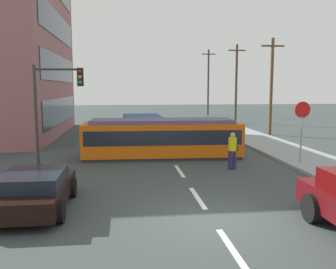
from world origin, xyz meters
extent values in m
plane|color=#363F3F|center=(0.00, 10.00, 0.00)|extent=(120.00, 120.00, 0.00)
cube|color=gray|center=(6.80, 6.00, 0.07)|extent=(3.20, 36.00, 0.14)
cube|color=silver|center=(0.00, -2.00, 0.01)|extent=(0.16, 2.40, 0.01)
cube|color=silver|center=(0.00, 2.00, 0.01)|extent=(0.16, 2.40, 0.01)
cube|color=silver|center=(0.00, 6.00, 0.01)|extent=(0.16, 2.40, 0.01)
cube|color=silver|center=(0.00, 15.39, 0.01)|extent=(0.16, 2.40, 0.01)
cube|color=silver|center=(0.00, 21.39, 0.01)|extent=(0.16, 2.40, 0.01)
cube|color=#2D3847|center=(-7.26, 19.63, 1.92)|extent=(0.06, 13.41, 1.92)
cube|color=#2D3847|center=(-7.26, 19.63, 5.12)|extent=(0.06, 13.41, 1.92)
cube|color=#2D3847|center=(-7.26, 19.63, 8.32)|extent=(0.06, 13.41, 1.92)
cube|color=#DD5A0E|center=(-0.42, 9.39, 0.98)|extent=(8.27, 2.75, 1.67)
cube|color=#2D2D2D|center=(-0.42, 9.39, 0.07)|extent=(8.10, 2.62, 0.15)
cube|color=#534A69|center=(-0.42, 9.39, 1.92)|extent=(7.44, 2.35, 0.20)
cube|color=#1E232D|center=(-0.42, 9.39, 1.18)|extent=(7.95, 2.78, 0.73)
cube|color=navy|center=(-1.12, 14.86, 1.03)|extent=(2.66, 5.78, 1.45)
cube|color=black|center=(-1.04, 12.05, 1.24)|extent=(2.25, 0.18, 0.87)
cube|color=black|center=(-1.12, 14.86, 1.29)|extent=(2.68, 4.93, 0.58)
cylinder|color=black|center=(-1.07, 13.03, 0.45)|extent=(2.57, 0.97, 0.90)
cylinder|color=black|center=(-1.18, 16.69, 0.45)|extent=(2.57, 0.97, 0.90)
cylinder|color=navy|center=(2.31, 6.09, 0.42)|extent=(0.16, 0.16, 0.85)
cylinder|color=navy|center=(2.51, 6.09, 0.42)|extent=(0.16, 0.16, 0.85)
cylinder|color=yellow|center=(2.41, 6.09, 1.15)|extent=(0.36, 0.36, 0.60)
sphere|color=tan|center=(2.41, 6.09, 1.56)|extent=(0.22, 0.22, 0.22)
cube|color=#64380D|center=(2.63, 6.14, 0.95)|extent=(0.14, 0.22, 0.24)
cylinder|color=black|center=(2.65, -0.56, 0.40)|extent=(0.30, 0.81, 0.80)
cube|color=black|center=(-5.09, 1.42, 0.52)|extent=(1.87, 4.05, 0.55)
cube|color=black|center=(-5.09, 1.27, 0.99)|extent=(1.71, 2.23, 0.40)
cylinder|color=black|center=(-6.01, 2.63, 0.32)|extent=(0.22, 0.64, 0.64)
cylinder|color=black|center=(-4.15, 2.63, 0.32)|extent=(0.22, 0.64, 0.64)
cylinder|color=black|center=(-4.16, 0.20, 0.32)|extent=(0.22, 0.64, 0.64)
cylinder|color=gray|center=(5.88, 6.54, 1.24)|extent=(0.07, 0.07, 2.20)
cylinder|color=red|center=(5.88, 6.54, 2.64)|extent=(0.76, 0.04, 0.76)
cylinder|color=#333333|center=(-6.44, 7.88, 2.35)|extent=(0.14, 0.14, 4.70)
cylinder|color=#333333|center=(-5.42, 7.88, 4.50)|extent=(2.06, 0.10, 0.10)
cube|color=black|center=(-4.39, 7.88, 4.15)|extent=(0.28, 0.24, 0.84)
sphere|color=red|center=(-4.39, 7.75, 4.40)|extent=(0.16, 0.16, 0.16)
sphere|color=gold|center=(-4.39, 7.75, 4.15)|extent=(0.16, 0.16, 0.16)
sphere|color=green|center=(-4.39, 7.75, 3.90)|extent=(0.16, 0.16, 0.16)
cylinder|color=brown|center=(8.87, 17.50, 3.70)|extent=(0.24, 0.24, 7.40)
cube|color=brown|center=(8.87, 17.50, 6.80)|extent=(1.80, 0.12, 0.12)
cylinder|color=#4C392A|center=(9.20, 27.45, 4.03)|extent=(0.24, 0.24, 8.07)
cube|color=#4C392A|center=(9.20, 27.45, 7.47)|extent=(1.80, 0.12, 0.12)
cylinder|color=#4B373C|center=(8.84, 38.62, 4.34)|extent=(0.24, 0.24, 8.68)
cube|color=#4B373C|center=(8.84, 38.62, 8.08)|extent=(1.80, 0.12, 0.12)
camera|label=1|loc=(-2.40, -9.65, 3.65)|focal=39.13mm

